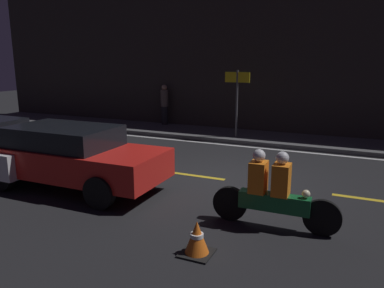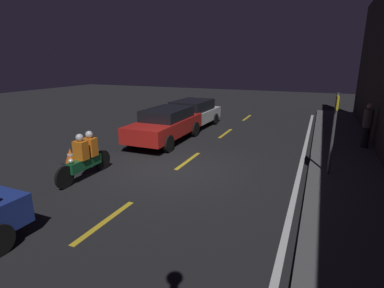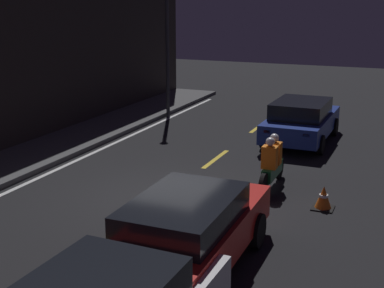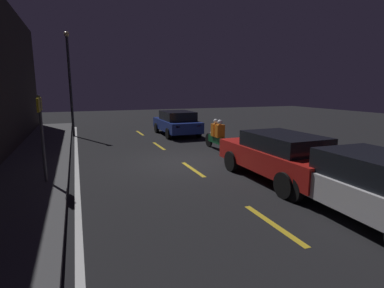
{
  "view_description": "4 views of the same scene",
  "coord_description": "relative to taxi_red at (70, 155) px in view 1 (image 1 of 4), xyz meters",
  "views": [
    {
      "loc": [
        2.9,
        -8.37,
        2.89
      ],
      "look_at": [
        -1.07,
        0.4,
        0.73
      ],
      "focal_mm": 35.0,
      "sensor_mm": 36.0,
      "label": 1
    },
    {
      "loc": [
        8.15,
        4.06,
        3.4
      ],
      "look_at": [
        -0.37,
        0.42,
        0.82
      ],
      "focal_mm": 28.0,
      "sensor_mm": 36.0,
      "label": 2
    },
    {
      "loc": [
        -10.7,
        -5.31,
        4.57
      ],
      "look_at": [
        0.62,
        -0.47,
        1.23
      ],
      "focal_mm": 50.0,
      "sensor_mm": 36.0,
      "label": 3
    },
    {
      "loc": [
        -10.21,
        3.6,
        2.73
      ],
      "look_at": [
        -0.62,
        -0.11,
        0.81
      ],
      "focal_mm": 28.0,
      "sensor_mm": 36.0,
      "label": 4
    }
  ],
  "objects": [
    {
      "name": "lane_solid_kerb",
      "position": [
        3.06,
        5.67,
        -0.77
      ],
      "size": [
        25.2,
        0.14,
        0.01
      ],
      "color": "silver",
      "rests_on": "ground"
    },
    {
      "name": "lane_dash_c",
      "position": [
        2.06,
        1.96,
        -0.77
      ],
      "size": [
        2.0,
        0.14,
        0.01
      ],
      "color": "gold",
      "rests_on": "ground"
    },
    {
      "name": "building_front",
      "position": [
        3.06,
        8.25,
        2.5
      ],
      "size": [
        28.0,
        0.3,
        6.55
      ],
      "color": "#2D2826",
      "rests_on": "ground"
    },
    {
      "name": "raised_curb",
      "position": [
        3.06,
        7.01,
        -0.7
      ],
      "size": [
        28.0,
        2.18,
        0.14
      ],
      "color": "#4C4C4F",
      "rests_on": "ground"
    },
    {
      "name": "traffic_cone_near",
      "position": [
        3.88,
        -1.64,
        -0.51
      ],
      "size": [
        0.48,
        0.48,
        0.54
      ],
      "color": "black",
      "rests_on": "ground"
    },
    {
      "name": "shop_sign",
      "position": [
        1.89,
        6.47,
        1.06
      ],
      "size": [
        0.9,
        0.08,
        2.4
      ],
      "color": "#4C4C51",
      "rests_on": "raised_curb"
    },
    {
      "name": "pedestrian",
      "position": [
        -1.78,
        7.8,
        0.25
      ],
      "size": [
        0.34,
        0.34,
        1.72
      ],
      "color": "black",
      "rests_on": "raised_curb"
    },
    {
      "name": "ground_plane",
      "position": [
        3.06,
        1.96,
        -0.77
      ],
      "size": [
        56.0,
        56.0,
        0.0
      ],
      "primitive_type": "plane",
      "color": "black"
    },
    {
      "name": "lane_dash_d",
      "position": [
        6.56,
        1.96,
        -0.77
      ],
      "size": [
        2.0,
        0.14,
        0.01
      ],
      "color": "gold",
      "rests_on": "ground"
    },
    {
      "name": "lane_dash_b",
      "position": [
        -2.44,
        1.96,
        -0.77
      ],
      "size": [
        2.0,
        0.14,
        0.01
      ],
      "color": "gold",
      "rests_on": "ground"
    },
    {
      "name": "taxi_red",
      "position": [
        0.0,
        0.0,
        0.0
      ],
      "size": [
        4.38,
        1.88,
        1.43
      ],
      "rotation": [
        0.0,
        0.0,
        0.01
      ],
      "color": "red",
      "rests_on": "ground"
    },
    {
      "name": "motorcycle",
      "position": [
        4.67,
        -0.22,
        -0.12
      ],
      "size": [
        2.25,
        0.37,
        1.39
      ],
      "rotation": [
        0.0,
        0.0,
        0.01
      ],
      "color": "black",
      "rests_on": "ground"
    }
  ]
}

